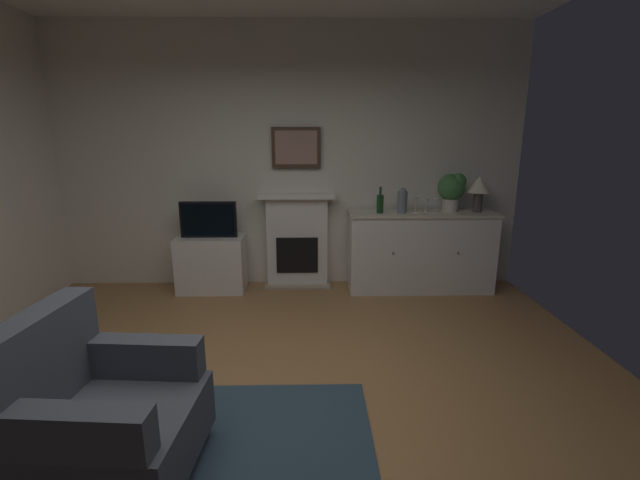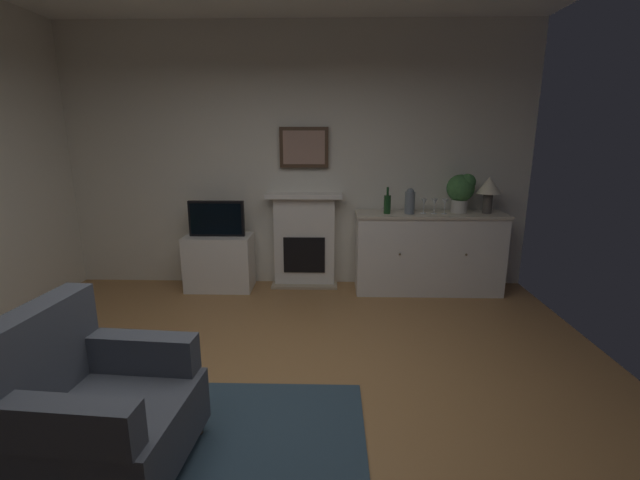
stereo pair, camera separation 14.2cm
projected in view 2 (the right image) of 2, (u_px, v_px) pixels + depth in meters
The scene contains 16 objects.
ground_plane at pixel (266, 422), 2.77m from camera, with size 5.36×5.29×0.10m, color #9E7042.
wall_rear at pixel (296, 159), 4.94m from camera, with size 5.36×0.06×2.95m, color silver.
area_rug at pixel (135, 458), 2.39m from camera, with size 2.59×1.47×0.02m, color #2D4251.
fireplace_unit at pixel (305, 240), 5.03m from camera, with size 0.87×0.30×1.10m.
framed_picture at pixel (304, 147), 4.82m from camera, with size 0.55×0.04×0.45m.
sideboard_cabinet at pixel (428, 253), 4.85m from camera, with size 1.64×0.49×0.91m.
table_lamp at pixel (489, 188), 4.66m from camera, with size 0.26×0.26×0.40m.
wine_bottle at pixel (387, 204), 4.69m from camera, with size 0.08×0.08×0.29m.
wine_glass_left at pixel (424, 202), 4.70m from camera, with size 0.07×0.07×0.16m.
wine_glass_center at pixel (435, 203), 4.68m from camera, with size 0.07×0.07×0.16m.
wine_glass_right at pixel (445, 203), 4.66m from camera, with size 0.07×0.07×0.16m.
vase_decorative at pixel (410, 201), 4.66m from camera, with size 0.11×0.11×0.28m.
tv_cabinet at pixel (220, 262), 4.96m from camera, with size 0.75×0.42×0.63m.
tv_set at pixel (217, 219), 4.81m from camera, with size 0.62×0.07×0.40m.
potted_plant_small at pixel (461, 189), 4.71m from camera, with size 0.30×0.30×0.43m.
armchair at pixel (94, 408), 2.21m from camera, with size 0.86×0.83×0.92m.
Camera 2 is at (0.41, -2.39, 1.75)m, focal length 24.12 mm.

